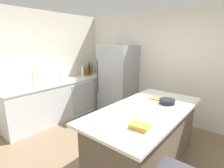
{
  "coord_description": "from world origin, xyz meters",
  "views": [
    {
      "loc": [
        1.58,
        -1.77,
        1.88
      ],
      "look_at": [
        -0.73,
        1.03,
        1.0
      ],
      "focal_mm": 27.87,
      "sensor_mm": 36.0,
      "label": 1
    }
  ],
  "objects_px": {
    "whiskey_bottle": "(88,72)",
    "mixing_bowl": "(167,102)",
    "paper_towel_roll": "(61,76)",
    "olive_oil_bottle": "(92,70)",
    "flower_vase": "(33,82)",
    "soda_bottle": "(83,71)",
    "vinegar_bottle": "(85,72)",
    "wine_bottle": "(89,70)",
    "gin_bottle": "(98,70)",
    "sink_faucet": "(46,77)",
    "cookbook_stack": "(140,126)",
    "kitchen_island": "(145,135)",
    "cutting_board": "(161,99)",
    "syrup_bottle": "(98,71)",
    "refrigerator": "(118,80)"
  },
  "relations": [
    {
      "from": "kitchen_island",
      "to": "gin_bottle",
      "type": "xyz_separation_m",
      "value": [
        -2.41,
        1.46,
        0.61
      ]
    },
    {
      "from": "cookbook_stack",
      "to": "flower_vase",
      "type": "bearing_deg",
      "value": 177.46
    },
    {
      "from": "soda_bottle",
      "to": "sink_faucet",
      "type": "bearing_deg",
      "value": -90.02
    },
    {
      "from": "paper_towel_roll",
      "to": "wine_bottle",
      "type": "xyz_separation_m",
      "value": [
        -0.09,
        1.04,
        0.02
      ]
    },
    {
      "from": "cookbook_stack",
      "to": "wine_bottle",
      "type": "bearing_deg",
      "value": 146.49
    },
    {
      "from": "soda_bottle",
      "to": "refrigerator",
      "type": "bearing_deg",
      "value": 23.21
    },
    {
      "from": "flower_vase",
      "to": "whiskey_bottle",
      "type": "relative_size",
      "value": 1.23
    },
    {
      "from": "wine_bottle",
      "to": "cookbook_stack",
      "type": "relative_size",
      "value": 1.56
    },
    {
      "from": "whiskey_bottle",
      "to": "mixing_bowl",
      "type": "height_order",
      "value": "whiskey_bottle"
    },
    {
      "from": "refrigerator",
      "to": "gin_bottle",
      "type": "xyz_separation_m",
      "value": [
        -0.82,
        0.08,
        0.17
      ]
    },
    {
      "from": "refrigerator",
      "to": "paper_towel_roll",
      "type": "xyz_separation_m",
      "value": [
        -0.88,
        -1.16,
        0.16
      ]
    },
    {
      "from": "flower_vase",
      "to": "soda_bottle",
      "type": "xyz_separation_m",
      "value": [
        -0.06,
        1.45,
        0.03
      ]
    },
    {
      "from": "sink_faucet",
      "to": "cutting_board",
      "type": "xyz_separation_m",
      "value": [
        2.53,
        0.68,
        -0.17
      ]
    },
    {
      "from": "wine_bottle",
      "to": "soda_bottle",
      "type": "xyz_separation_m",
      "value": [
        0.03,
        -0.29,
        -0.01
      ]
    },
    {
      "from": "sink_faucet",
      "to": "wine_bottle",
      "type": "bearing_deg",
      "value": 91.12
    },
    {
      "from": "sink_faucet",
      "to": "olive_oil_bottle",
      "type": "height_order",
      "value": "olive_oil_bottle"
    },
    {
      "from": "kitchen_island",
      "to": "olive_oil_bottle",
      "type": "relative_size",
      "value": 6.44
    },
    {
      "from": "syrup_bottle",
      "to": "gin_bottle",
      "type": "distance_m",
      "value": 0.13
    },
    {
      "from": "sink_faucet",
      "to": "soda_bottle",
      "type": "distance_m",
      "value": 1.11
    },
    {
      "from": "gin_bottle",
      "to": "syrup_bottle",
      "type": "bearing_deg",
      "value": 135.71
    },
    {
      "from": "kitchen_island",
      "to": "paper_towel_roll",
      "type": "height_order",
      "value": "paper_towel_roll"
    },
    {
      "from": "syrup_bottle",
      "to": "wine_bottle",
      "type": "distance_m",
      "value": 0.3
    },
    {
      "from": "kitchen_island",
      "to": "syrup_bottle",
      "type": "bearing_deg",
      "value": 148.35
    },
    {
      "from": "sink_faucet",
      "to": "paper_towel_roll",
      "type": "height_order",
      "value": "paper_towel_roll"
    },
    {
      "from": "flower_vase",
      "to": "olive_oil_bottle",
      "type": "relative_size",
      "value": 1.01
    },
    {
      "from": "flower_vase",
      "to": "cookbook_stack",
      "type": "xyz_separation_m",
      "value": [
        2.72,
        -0.12,
        -0.11
      ]
    },
    {
      "from": "sink_faucet",
      "to": "wine_bottle",
      "type": "relative_size",
      "value": 0.78
    },
    {
      "from": "paper_towel_roll",
      "to": "vinegar_bottle",
      "type": "xyz_separation_m",
      "value": [
        -0.09,
        0.85,
        -0.02
      ]
    },
    {
      "from": "wine_bottle",
      "to": "cookbook_stack",
      "type": "distance_m",
      "value": 3.38
    },
    {
      "from": "refrigerator",
      "to": "wine_bottle",
      "type": "height_order",
      "value": "refrigerator"
    },
    {
      "from": "paper_towel_roll",
      "to": "cutting_board",
      "type": "bearing_deg",
      "value": 7.52
    },
    {
      "from": "syrup_bottle",
      "to": "mixing_bowl",
      "type": "relative_size",
      "value": 1.03
    },
    {
      "from": "flower_vase",
      "to": "paper_towel_roll",
      "type": "xyz_separation_m",
      "value": [
        0.0,
        0.7,
        0.02
      ]
    },
    {
      "from": "syrup_bottle",
      "to": "soda_bottle",
      "type": "relative_size",
      "value": 0.72
    },
    {
      "from": "gin_bottle",
      "to": "wine_bottle",
      "type": "height_order",
      "value": "wine_bottle"
    },
    {
      "from": "vinegar_bottle",
      "to": "mixing_bowl",
      "type": "relative_size",
      "value": 1.19
    },
    {
      "from": "wine_bottle",
      "to": "cookbook_stack",
      "type": "xyz_separation_m",
      "value": [
        2.81,
        -1.86,
        -0.15
      ]
    },
    {
      "from": "olive_oil_bottle",
      "to": "vinegar_bottle",
      "type": "height_order",
      "value": "olive_oil_bottle"
    },
    {
      "from": "olive_oil_bottle",
      "to": "whiskey_bottle",
      "type": "height_order",
      "value": "olive_oil_bottle"
    },
    {
      "from": "soda_bottle",
      "to": "cookbook_stack",
      "type": "height_order",
      "value": "soda_bottle"
    },
    {
      "from": "kitchen_island",
      "to": "cutting_board",
      "type": "bearing_deg",
      "value": 91.87
    },
    {
      "from": "paper_towel_roll",
      "to": "olive_oil_bottle",
      "type": "height_order",
      "value": "olive_oil_bottle"
    },
    {
      "from": "mixing_bowl",
      "to": "kitchen_island",
      "type": "bearing_deg",
      "value": -110.88
    },
    {
      "from": "sink_faucet",
      "to": "cutting_board",
      "type": "height_order",
      "value": "sink_faucet"
    },
    {
      "from": "flower_vase",
      "to": "whiskey_bottle",
      "type": "distance_m",
      "value": 1.66
    },
    {
      "from": "sink_faucet",
      "to": "whiskey_bottle",
      "type": "xyz_separation_m",
      "value": [
        -0.0,
        1.31,
        -0.05
      ]
    },
    {
      "from": "wine_bottle",
      "to": "gin_bottle",
      "type": "bearing_deg",
      "value": 52.2
    },
    {
      "from": "refrigerator",
      "to": "wine_bottle",
      "type": "bearing_deg",
      "value": -173.04
    },
    {
      "from": "refrigerator",
      "to": "cookbook_stack",
      "type": "height_order",
      "value": "refrigerator"
    },
    {
      "from": "vinegar_bottle",
      "to": "gin_bottle",
      "type": "bearing_deg",
      "value": 67.7
    }
  ]
}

